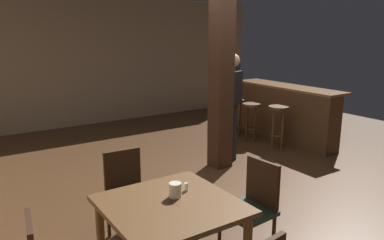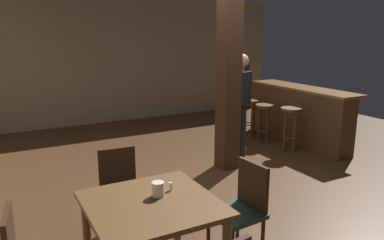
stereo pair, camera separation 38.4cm
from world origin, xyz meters
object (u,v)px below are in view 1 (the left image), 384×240
Objects in this scene: napkin_cup at (175,190)px; bar_stool_near at (278,117)px; bar_stool_far at (236,108)px; salt_shaker at (186,187)px; chair_north at (127,191)px; bar_counter at (283,113)px; dining_table at (171,217)px; chair_east at (253,204)px; bar_stool_mid at (251,113)px; standing_person at (232,100)px.

napkin_cup is 3.99m from bar_stool_near.
bar_stool_far is (-0.02, 1.13, -0.02)m from bar_stool_near.
chair_north is at bearing 102.48° from salt_shaker.
bar_stool_near is at bearing 20.28° from chair_north.
bar_counter is at bearing 22.69° from chair_north.
dining_table is 1.10× the size of chair_north.
bar_counter is 3.17× the size of bar_stool_far.
chair_north is at bearing 133.40° from chair_east.
bar_counter is 3.20× the size of bar_stool_mid.
standing_person is 2.21× the size of bar_stool_near.
standing_person is (2.37, 2.15, 0.36)m from dining_table.
napkin_cup reaches higher than dining_table.
chair_east reaches higher than napkin_cup.
dining_table is at bearing -150.73° from salt_shaker.
standing_person is 1.17m from bar_stool_near.
salt_shaker is at bearing -136.69° from standing_person.
standing_person reaches higher than chair_east.
napkin_cup is (0.09, 0.07, 0.18)m from dining_table.
bar_stool_far is at bearing 35.14° from chair_north.
bar_counter reaches higher than bar_stool_far.
bar_stool_mid is (3.33, 2.76, -0.28)m from napkin_cup.
napkin_cup is at bearing -147.89° from bar_stool_near.
bar_stool_far is (-0.56, 0.74, 0.03)m from bar_counter.
dining_table is at bearing -136.02° from bar_stool_far.
bar_stool_far is (3.35, 3.24, -0.26)m from napkin_cup.
standing_person reaches higher than dining_table.
chair_north reaches higher than bar_stool_far.
standing_person is at bearing -146.88° from bar_stool_mid.
standing_person is at bearing 42.28° from napkin_cup.
salt_shaker reaches higher than bar_stool_mid.
bar_counter is at bearing 33.06° from salt_shaker.
chair_north is at bearing -150.55° from bar_stool_mid.
bar_counter is at bearing 32.67° from napkin_cup.
salt_shaker is 0.04× the size of standing_person.
napkin_cup reaches higher than salt_shaker.
dining_table is 0.90m from chair_east.
bar_counter is (3.95, 1.65, 0.02)m from chair_north.
standing_person is 1.33m from bar_stool_mid.
salt_shaker is 4.51m from bar_counter.
napkin_cup is 4.33m from bar_stool_mid.
chair_east is at bearing -140.57° from bar_counter.
chair_east is at bearing -127.74° from bar_stool_far.
chair_east is 1.24m from chair_north.
chair_north is 0.52× the size of standing_person.
bar_stool_near is at bearing -143.98° from bar_counter.
bar_counter reaches higher than dining_table.
dining_table is at bearing -178.17° from chair_east.
bar_counter is (1.62, 0.43, -0.47)m from standing_person.
dining_table is 8.41× the size of napkin_cup.
napkin_cup is 1.66× the size of salt_shaker.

